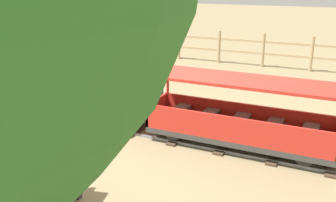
{
  "coord_description": "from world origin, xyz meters",
  "views": [
    {
      "loc": [
        -4.91,
        -2.33,
        2.29
      ],
      "look_at": [
        0.0,
        0.06,
        0.55
      ],
      "focal_mm": 41.33,
      "sensor_mm": 36.0,
      "label": 1
    }
  ],
  "objects_px": {
    "park_bench": "(31,189)",
    "passenger_car": "(240,121)",
    "locomotive": "(111,97)",
    "conductor_person": "(158,59)"
  },
  "relations": [
    {
      "from": "conductor_person",
      "to": "park_bench",
      "type": "xyz_separation_m",
      "value": [
        -3.53,
        -0.49,
        -0.54
      ]
    },
    {
      "from": "passenger_car",
      "to": "conductor_person",
      "type": "height_order",
      "value": "conductor_person"
    },
    {
      "from": "conductor_person",
      "to": "park_bench",
      "type": "bearing_deg",
      "value": -172.03
    },
    {
      "from": "locomotive",
      "to": "passenger_car",
      "type": "distance_m",
      "value": 2.12
    },
    {
      "from": "passenger_car",
      "to": "conductor_person",
      "type": "relative_size",
      "value": 1.67
    },
    {
      "from": "locomotive",
      "to": "conductor_person",
      "type": "bearing_deg",
      "value": -21.96
    },
    {
      "from": "locomotive",
      "to": "conductor_person",
      "type": "height_order",
      "value": "conductor_person"
    },
    {
      "from": "park_bench",
      "to": "passenger_car",
      "type": "bearing_deg",
      "value": -25.56
    },
    {
      "from": "park_bench",
      "to": "locomotive",
      "type": "bearing_deg",
      "value": 18.28
    },
    {
      "from": "locomotive",
      "to": "park_bench",
      "type": "distance_m",
      "value": 2.76
    }
  ]
}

